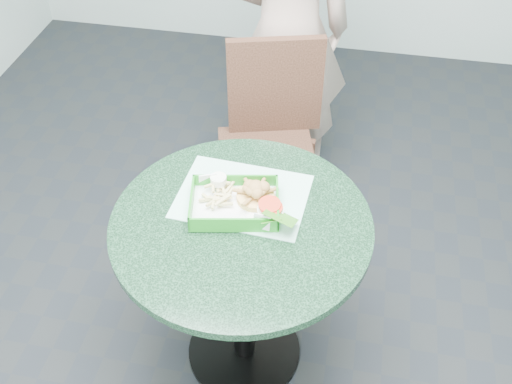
% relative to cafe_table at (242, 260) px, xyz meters
% --- Properties ---
extents(floor, '(4.00, 5.00, 0.02)m').
position_rel_cafe_table_xyz_m(floor, '(0.00, 0.00, -0.58)').
color(floor, '#303335').
rests_on(floor, ground).
extents(cafe_table, '(0.85, 0.85, 0.75)m').
position_rel_cafe_table_xyz_m(cafe_table, '(0.00, 0.00, 0.00)').
color(cafe_table, black).
rests_on(cafe_table, floor).
extents(dining_chair, '(0.42, 0.42, 0.93)m').
position_rel_cafe_table_xyz_m(dining_chair, '(-0.04, 0.79, -0.05)').
color(dining_chair, '#391F11').
rests_on(dining_chair, floor).
extents(diner_person, '(0.74, 0.59, 1.76)m').
position_rel_cafe_table_xyz_m(diner_person, '(-0.03, 1.15, 0.30)').
color(diner_person, '#C7A594').
rests_on(diner_person, floor).
extents(placemat, '(0.45, 0.35, 0.00)m').
position_rel_cafe_table_xyz_m(placemat, '(-0.02, 0.11, 0.17)').
color(placemat, '#A6E7D2').
rests_on(placemat, cafe_table).
extents(food_basket, '(0.28, 0.21, 0.06)m').
position_rel_cafe_table_xyz_m(food_basket, '(-0.03, 0.05, 0.19)').
color(food_basket, '#1D881F').
rests_on(food_basket, placemat).
extents(crab_sandwich, '(0.13, 0.13, 0.07)m').
position_rel_cafe_table_xyz_m(crab_sandwich, '(0.04, 0.08, 0.22)').
color(crab_sandwich, tan).
rests_on(crab_sandwich, food_basket).
extents(fries_pile, '(0.13, 0.13, 0.04)m').
position_rel_cafe_table_xyz_m(fries_pile, '(-0.08, 0.09, 0.21)').
color(fries_pile, '#D2BF7A').
rests_on(fries_pile, food_basket).
extents(sauce_ramekin, '(0.05, 0.05, 0.03)m').
position_rel_cafe_table_xyz_m(sauce_ramekin, '(-0.09, 0.14, 0.22)').
color(sauce_ramekin, white).
rests_on(sauce_ramekin, food_basket).
extents(garnish_cup, '(0.13, 0.13, 0.05)m').
position_rel_cafe_table_xyz_m(garnish_cup, '(0.09, -0.00, 0.21)').
color(garnish_cup, white).
rests_on(garnish_cup, food_basket).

